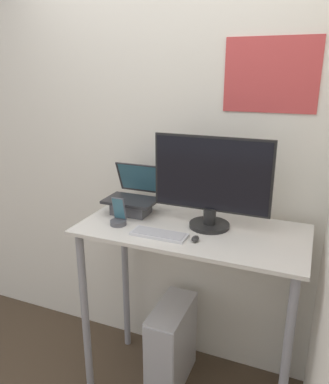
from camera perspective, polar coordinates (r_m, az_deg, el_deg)
The scene contains 8 objects.
wall_back at distance 2.25m, azimuth 7.37°, elevation 3.06°, with size 6.00×0.06×2.60m.
desk at distance 2.07m, azimuth 4.06°, elevation -10.80°, with size 1.19×0.58×1.09m.
laptop at distance 2.17m, azimuth -4.84°, elevation -1.22°, with size 0.29×0.27×0.27m.
monitor at distance 1.92m, azimuth 7.09°, elevation 1.13°, with size 0.61×0.21×0.48m.
keyboard at distance 1.88m, azimuth -0.83°, elevation -6.45°, with size 0.28×0.11×0.02m.
mouse at distance 1.83m, azimuth 4.71°, elevation -7.12°, with size 0.04×0.06×0.03m.
cell_phone at distance 2.02m, azimuth -7.03°, elevation -3.99°, with size 0.09×0.09×0.15m.
computer_tower at distance 2.49m, azimuth 1.06°, elevation -22.22°, with size 0.19×0.43×0.54m.
Camera 1 is at (0.56, -1.43, 1.88)m, focal length 35.00 mm.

